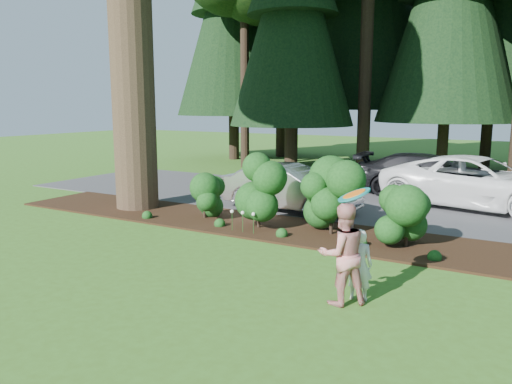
{
  "coord_description": "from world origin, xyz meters",
  "views": [
    {
      "loc": [
        5.79,
        -7.52,
        3.06
      ],
      "look_at": [
        0.76,
        1.2,
        1.3
      ],
      "focal_mm": 35.0,
      "sensor_mm": 36.0,
      "label": 1
    }
  ],
  "objects_px": {
    "car_silver_wagon": "(290,188)",
    "child": "(359,264)",
    "car_white_suv": "(478,182)",
    "car_dark_suv": "(429,175)",
    "frisbee": "(354,195)",
    "adult": "(342,254)"
  },
  "relations": [
    {
      "from": "car_white_suv",
      "to": "frisbee",
      "type": "xyz_separation_m",
      "value": [
        -0.89,
        -8.6,
        0.9
      ]
    },
    {
      "from": "adult",
      "to": "frisbee",
      "type": "xyz_separation_m",
      "value": [
        0.07,
        0.24,
        0.9
      ]
    },
    {
      "from": "car_dark_suv",
      "to": "child",
      "type": "relative_size",
      "value": 4.18
    },
    {
      "from": "car_white_suv",
      "to": "frisbee",
      "type": "distance_m",
      "value": 8.7
    },
    {
      "from": "car_white_suv",
      "to": "adult",
      "type": "height_order",
      "value": "adult"
    },
    {
      "from": "car_silver_wagon",
      "to": "car_white_suv",
      "type": "relative_size",
      "value": 0.73
    },
    {
      "from": "car_silver_wagon",
      "to": "car_dark_suv",
      "type": "xyz_separation_m",
      "value": [
        2.99,
        4.53,
        0.04
      ]
    },
    {
      "from": "child",
      "to": "frisbee",
      "type": "height_order",
      "value": "frisbee"
    },
    {
      "from": "car_silver_wagon",
      "to": "adult",
      "type": "height_order",
      "value": "adult"
    },
    {
      "from": "car_white_suv",
      "to": "child",
      "type": "bearing_deg",
      "value": -173.91
    },
    {
      "from": "car_silver_wagon",
      "to": "car_white_suv",
      "type": "bearing_deg",
      "value": -52.65
    },
    {
      "from": "car_dark_suv",
      "to": "frisbee",
      "type": "xyz_separation_m",
      "value": [
        0.8,
        -10.02,
        0.97
      ]
    },
    {
      "from": "frisbee",
      "to": "car_dark_suv",
      "type": "bearing_deg",
      "value": 94.55
    },
    {
      "from": "car_silver_wagon",
      "to": "car_white_suv",
      "type": "xyz_separation_m",
      "value": [
        4.68,
        3.11,
        0.1
      ]
    },
    {
      "from": "car_silver_wagon",
      "to": "car_dark_suv",
      "type": "relative_size",
      "value": 0.83
    },
    {
      "from": "child",
      "to": "adult",
      "type": "height_order",
      "value": "adult"
    },
    {
      "from": "child",
      "to": "frisbee",
      "type": "bearing_deg",
      "value": 14.11
    },
    {
      "from": "car_white_suv",
      "to": "car_dark_suv",
      "type": "xyz_separation_m",
      "value": [
        -1.69,
        1.42,
        -0.07
      ]
    },
    {
      "from": "car_silver_wagon",
      "to": "child",
      "type": "bearing_deg",
      "value": -140.75
    },
    {
      "from": "car_dark_suv",
      "to": "frisbee",
      "type": "height_order",
      "value": "frisbee"
    },
    {
      "from": "car_dark_suv",
      "to": "frisbee",
      "type": "bearing_deg",
      "value": -178.35
    },
    {
      "from": "car_white_suv",
      "to": "child",
      "type": "xyz_separation_m",
      "value": [
        -0.79,
        -8.55,
        -0.22
      ]
    }
  ]
}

